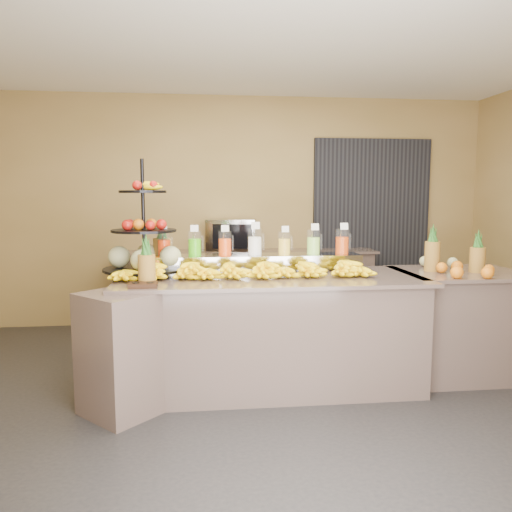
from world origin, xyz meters
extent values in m
plane|color=black|center=(0.00, 0.00, 0.00)|extent=(6.00, 6.00, 0.00)
cube|color=olive|center=(0.00, 2.51, 1.40)|extent=(6.00, 0.02, 2.80)
cube|color=white|center=(0.00, 0.00, 2.81)|extent=(6.00, 5.00, 0.02)
cube|color=black|center=(1.60, 2.46, 1.20)|extent=(1.50, 0.06, 2.20)
cube|color=gray|center=(0.00, 0.30, 0.45)|extent=(2.40, 0.90, 0.90)
cube|color=gray|center=(0.00, 0.30, 0.92)|extent=(2.50, 1.00, 0.03)
cube|color=gray|center=(-1.15, -0.10, 0.45)|extent=(0.71, 0.71, 0.90)
cube|color=gray|center=(1.70, 0.40, 0.45)|extent=(1.00, 0.80, 0.90)
cube|color=gray|center=(1.70, 0.40, 0.92)|extent=(1.08, 0.88, 0.03)
cube|color=gray|center=(0.00, 2.25, 0.45)|extent=(3.00, 0.50, 0.90)
cube|color=gray|center=(0.00, 2.25, 0.92)|extent=(3.10, 0.55, 0.03)
cube|color=gray|center=(-0.10, 0.58, 1.01)|extent=(1.85, 0.30, 0.15)
cylinder|color=silver|center=(-0.88, 0.58, 1.18)|extent=(0.11, 0.11, 0.20)
cylinder|color=red|center=(-0.88, 0.58, 1.15)|extent=(0.10, 0.10, 0.14)
cylinder|color=gray|center=(-0.89, 0.59, 1.23)|extent=(0.01, 0.01, 0.24)
cube|color=white|center=(-0.88, 0.53, 1.31)|extent=(0.06, 0.02, 0.05)
cylinder|color=silver|center=(-0.62, 0.58, 1.18)|extent=(0.11, 0.11, 0.21)
cylinder|color=#39B803|center=(-0.62, 0.58, 1.15)|extent=(0.11, 0.11, 0.14)
cylinder|color=gray|center=(-0.63, 0.59, 1.23)|extent=(0.01, 0.01, 0.25)
cube|color=white|center=(-0.62, 0.53, 1.32)|extent=(0.07, 0.02, 0.06)
cylinder|color=silver|center=(-0.36, 0.58, 1.18)|extent=(0.11, 0.11, 0.21)
cylinder|color=#ED4003|center=(-0.36, 0.58, 1.15)|extent=(0.11, 0.11, 0.14)
cylinder|color=gray|center=(-0.37, 0.59, 1.23)|extent=(0.01, 0.01, 0.24)
cube|color=white|center=(-0.36, 0.53, 1.32)|extent=(0.07, 0.02, 0.06)
cylinder|color=silver|center=(-0.10, 0.58, 1.19)|extent=(0.12, 0.12, 0.23)
cylinder|color=white|center=(-0.10, 0.58, 1.16)|extent=(0.12, 0.12, 0.15)
cylinder|color=gray|center=(-0.12, 0.59, 1.24)|extent=(0.01, 0.01, 0.27)
cube|color=white|center=(-0.10, 0.52, 1.34)|extent=(0.07, 0.02, 0.06)
cylinder|color=silver|center=(0.16, 0.58, 1.18)|extent=(0.11, 0.11, 0.20)
cylinder|color=yellow|center=(0.16, 0.58, 1.15)|extent=(0.10, 0.10, 0.14)
cylinder|color=gray|center=(0.15, 0.59, 1.22)|extent=(0.01, 0.01, 0.23)
cube|color=white|center=(0.16, 0.53, 1.31)|extent=(0.06, 0.02, 0.05)
cylinder|color=silver|center=(0.42, 0.58, 1.19)|extent=(0.12, 0.12, 0.21)
cylinder|color=#95DE52|center=(0.42, 0.58, 1.15)|extent=(0.11, 0.11, 0.15)
cylinder|color=gray|center=(0.40, 0.59, 1.24)|extent=(0.01, 0.01, 0.25)
cube|color=white|center=(0.42, 0.53, 1.32)|extent=(0.07, 0.02, 0.06)
cylinder|color=silver|center=(0.68, 0.58, 1.19)|extent=(0.12, 0.12, 0.22)
cylinder|color=#CA3A03|center=(0.68, 0.58, 1.15)|extent=(0.11, 0.11, 0.15)
cylinder|color=gray|center=(0.66, 0.59, 1.24)|extent=(0.01, 0.01, 0.26)
cube|color=white|center=(0.68, 0.53, 1.33)|extent=(0.07, 0.02, 0.06)
ellipsoid|color=yellow|center=(-1.16, 0.27, 0.98)|extent=(0.26, 0.20, 0.11)
ellipsoid|color=yellow|center=(-0.94, 0.27, 0.98)|extent=(0.26, 0.20, 0.11)
ellipsoid|color=yellow|center=(-0.73, 0.27, 0.98)|extent=(0.26, 0.20, 0.11)
ellipsoid|color=yellow|center=(-0.52, 0.27, 0.98)|extent=(0.26, 0.20, 0.11)
ellipsoid|color=yellow|center=(-0.30, 0.27, 0.98)|extent=(0.26, 0.20, 0.11)
ellipsoid|color=yellow|center=(-0.09, 0.27, 0.98)|extent=(0.26, 0.20, 0.11)
ellipsoid|color=yellow|center=(0.12, 0.27, 0.98)|extent=(0.26, 0.20, 0.11)
ellipsoid|color=yellow|center=(0.34, 0.27, 0.98)|extent=(0.26, 0.20, 0.11)
ellipsoid|color=yellow|center=(0.55, 0.27, 0.98)|extent=(0.26, 0.20, 0.11)
ellipsoid|color=yellow|center=(0.76, 0.27, 0.98)|extent=(0.26, 0.20, 0.11)
ellipsoid|color=yellow|center=(-0.96, 0.27, 1.06)|extent=(0.22, 0.18, 0.10)
ellipsoid|color=yellow|center=(-0.66, 0.27, 1.06)|extent=(0.22, 0.18, 0.10)
ellipsoid|color=yellow|center=(-0.35, 0.27, 1.06)|extent=(0.22, 0.18, 0.10)
ellipsoid|color=yellow|center=(-0.04, 0.27, 1.06)|extent=(0.22, 0.18, 0.10)
ellipsoid|color=yellow|center=(0.27, 0.27, 1.06)|extent=(0.22, 0.18, 0.10)
ellipsoid|color=yellow|center=(0.57, 0.27, 1.06)|extent=(0.22, 0.18, 0.10)
cylinder|color=black|center=(-1.04, 0.48, 1.41)|extent=(0.03, 0.03, 0.96)
cylinder|color=black|center=(-1.04, 0.48, 0.98)|extent=(0.75, 0.75, 0.02)
cylinder|color=black|center=(-1.04, 0.48, 1.30)|extent=(0.58, 0.58, 0.02)
cylinder|color=black|center=(-1.04, 0.48, 1.62)|extent=(0.42, 0.42, 0.02)
sphere|color=#B8B87E|center=(-0.82, 0.48, 1.08)|extent=(0.18, 0.18, 0.18)
sphere|color=maroon|center=(-0.89, 0.48, 1.36)|extent=(0.09, 0.09, 0.09)
sphere|color=orange|center=(-1.14, 0.48, 1.04)|extent=(0.10, 0.10, 0.10)
cube|color=black|center=(-0.99, -0.06, 0.95)|extent=(0.21, 0.16, 0.03)
cylinder|color=brown|center=(-0.98, 0.06, 1.04)|extent=(0.13, 0.13, 0.22)
cone|color=#1E4C19|center=(-0.98, 0.06, 1.23)|extent=(0.07, 0.07, 0.16)
cylinder|color=brown|center=(-0.90, 0.69, 1.08)|extent=(0.16, 0.16, 0.29)
cone|color=#1E4C19|center=(-0.90, 0.69, 1.30)|extent=(0.08, 0.08, 0.16)
cylinder|color=brown|center=(1.46, 0.45, 1.06)|extent=(0.14, 0.14, 0.26)
cylinder|color=brown|center=(1.82, 0.34, 1.04)|extent=(0.13, 0.13, 0.22)
ellipsoid|color=orange|center=(1.62, 0.17, 0.98)|extent=(0.39, 0.26, 0.10)
cube|color=gray|center=(-0.20, 2.25, 1.12)|extent=(0.62, 0.48, 0.38)
camera|label=1|loc=(-0.57, -3.71, 1.60)|focal=35.00mm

